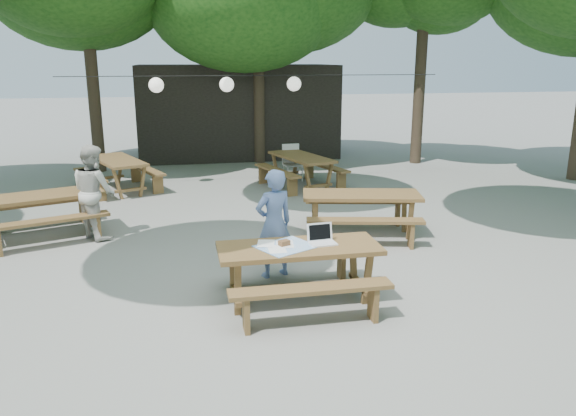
# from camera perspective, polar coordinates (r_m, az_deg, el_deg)

# --- Properties ---
(ground) EXTENTS (80.00, 80.00, 0.00)m
(ground) POSITION_cam_1_polar(r_m,az_deg,el_deg) (8.07, -0.38, -6.77)
(ground) COLOR slate
(ground) RESTS_ON ground
(pavilion) EXTENTS (6.00, 3.00, 2.80)m
(pavilion) POSITION_cam_1_polar(r_m,az_deg,el_deg) (18.03, -5.24, 9.84)
(pavilion) COLOR black
(pavilion) RESTS_ON ground
(main_picnic_table) EXTENTS (2.00, 1.58, 0.75)m
(main_picnic_table) POSITION_cam_1_polar(r_m,az_deg,el_deg) (7.06, 1.12, -6.65)
(main_picnic_table) COLOR brown
(main_picnic_table) RESTS_ON ground
(picnic_table_nw) EXTENTS (2.32, 2.12, 0.75)m
(picnic_table_nw) POSITION_cam_1_polar(r_m,az_deg,el_deg) (10.49, -23.61, -0.66)
(picnic_table_nw) COLOR brown
(picnic_table_nw) RESTS_ON ground
(picnic_table_ne) EXTENTS (2.20, 1.95, 0.75)m
(picnic_table_ne) POSITION_cam_1_polar(r_m,az_deg,el_deg) (9.78, 7.42, -0.58)
(picnic_table_ne) COLOR brown
(picnic_table_ne) RESTS_ON ground
(picnic_table_far_w) EXTENTS (2.18, 2.36, 0.75)m
(picnic_table_far_w) POSITION_cam_1_polar(r_m,az_deg,el_deg) (13.57, -16.81, 3.27)
(picnic_table_far_w) COLOR brown
(picnic_table_far_w) RESTS_ON ground
(picnic_table_far_e) EXTENTS (2.06, 2.27, 0.75)m
(picnic_table_far_e) POSITION_cam_1_polar(r_m,az_deg,el_deg) (13.45, 1.36, 3.81)
(picnic_table_far_e) COLOR brown
(picnic_table_far_e) RESTS_ON ground
(woman) EXTENTS (0.65, 0.52, 1.54)m
(woman) POSITION_cam_1_polar(r_m,az_deg,el_deg) (7.78, -1.43, -1.60)
(woman) COLOR #6983C0
(woman) RESTS_ON ground
(second_person) EXTENTS (0.95, 0.99, 1.61)m
(second_person) POSITION_cam_1_polar(r_m,az_deg,el_deg) (10.06, -19.10, 1.60)
(second_person) COLOR beige
(second_person) RESTS_ON ground
(plastic_chair) EXTENTS (0.48, 0.48, 0.90)m
(plastic_chair) POSITION_cam_1_polar(r_m,az_deg,el_deg) (14.20, 0.47, 3.87)
(plastic_chair) COLOR silver
(plastic_chair) RESTS_ON ground
(laptop) EXTENTS (0.35, 0.29, 0.24)m
(laptop) POSITION_cam_1_polar(r_m,az_deg,el_deg) (7.03, 3.40, -3.08)
(laptop) COLOR white
(laptop) RESTS_ON main_picnic_table
(tabletop_clutter) EXTENTS (0.83, 0.79, 0.08)m
(tabletop_clutter) POSITION_cam_1_polar(r_m,az_deg,el_deg) (6.90, -0.34, -3.85)
(tabletop_clutter) COLOR #3C83CF
(tabletop_clutter) RESTS_ON main_picnic_table
(paper_lanterns) EXTENTS (9.00, 0.34, 0.38)m
(paper_lanterns) POSITION_cam_1_polar(r_m,az_deg,el_deg) (13.43, -6.19, 12.38)
(paper_lanterns) COLOR black
(paper_lanterns) RESTS_ON ground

